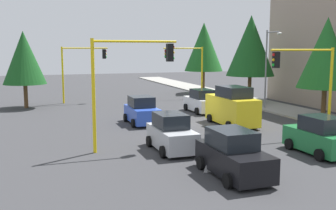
% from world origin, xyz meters
% --- Properties ---
extents(ground_plane, '(120.00, 120.00, 0.00)m').
position_xyz_m(ground_plane, '(0.00, 0.00, 0.00)').
color(ground_plane, '#353538').
extents(sidewalk_kerb, '(80.00, 4.00, 0.15)m').
position_xyz_m(sidewalk_kerb, '(-5.00, 10.50, 0.07)').
color(sidewalk_kerb, gray).
rests_on(sidewalk_kerb, ground).
extents(lane_arrow_near, '(2.40, 1.10, 1.10)m').
position_xyz_m(lane_arrow_near, '(11.51, -3.00, 0.01)').
color(lane_arrow_near, silver).
rests_on(lane_arrow_near, ground).
extents(traffic_signal_far_left, '(0.36, 4.59, 5.59)m').
position_xyz_m(traffic_signal_far_left, '(-14.00, 5.68, 3.96)').
color(traffic_signal_far_left, yellow).
rests_on(traffic_signal_far_left, ground).
extents(traffic_signal_near_right, '(0.36, 4.59, 5.90)m').
position_xyz_m(traffic_signal_near_right, '(6.00, -5.73, 4.16)').
color(traffic_signal_near_right, yellow).
rests_on(traffic_signal_near_right, ground).
extents(traffic_signal_far_right, '(0.36, 4.59, 5.60)m').
position_xyz_m(traffic_signal_far_right, '(-14.00, -5.68, 3.97)').
color(traffic_signal_far_right, yellow).
rests_on(traffic_signal_far_right, ground).
extents(traffic_signal_near_left, '(0.36, 4.59, 5.46)m').
position_xyz_m(traffic_signal_near_left, '(6.00, 5.66, 3.87)').
color(traffic_signal_near_left, yellow).
rests_on(traffic_signal_near_left, ground).
extents(street_lamp_curbside, '(2.15, 0.28, 7.00)m').
position_xyz_m(street_lamp_curbside, '(-3.61, 9.20, 4.35)').
color(street_lamp_curbside, slate).
rests_on(street_lamp_curbside, ground).
extents(tree_roadside_far, '(4.66, 4.66, 8.53)m').
position_xyz_m(tree_roadside_far, '(-18.00, 9.50, 5.61)').
color(tree_roadside_far, brown).
rests_on(tree_roadside_far, ground).
extents(tree_roadside_near, '(4.22, 4.22, 7.71)m').
position_xyz_m(tree_roadside_near, '(2.00, 10.50, 5.06)').
color(tree_roadside_near, brown).
rests_on(tree_roadside_near, ground).
extents(tree_opposite_side, '(3.83, 3.83, 6.99)m').
position_xyz_m(tree_opposite_side, '(-12.00, -11.00, 4.58)').
color(tree_opposite_side, brown).
rests_on(tree_opposite_side, ground).
extents(tree_roadside_mid, '(4.71, 4.71, 8.63)m').
position_xyz_m(tree_roadside_mid, '(-8.00, 10.00, 5.67)').
color(tree_roadside_mid, brown).
rests_on(tree_roadside_mid, ground).
extents(delivery_van_yellow, '(4.80, 2.22, 2.77)m').
position_xyz_m(delivery_van_yellow, '(1.61, 2.87, 1.28)').
color(delivery_van_yellow, yellow).
rests_on(delivery_van_yellow, ground).
extents(car_silver, '(3.87, 2.00, 1.98)m').
position_xyz_m(car_silver, '(6.85, -3.57, 0.90)').
color(car_silver, '#B2B5BA').
rests_on(car_silver, ground).
extents(car_white, '(3.98, 2.07, 1.98)m').
position_xyz_m(car_white, '(-4.43, 3.21, 0.90)').
color(car_white, white).
rests_on(car_white, ground).
extents(car_blue, '(3.84, 2.12, 1.98)m').
position_xyz_m(car_blue, '(-1.06, -3.01, 0.90)').
color(car_blue, blue).
rests_on(car_blue, ground).
extents(car_green, '(3.82, 2.05, 1.98)m').
position_xyz_m(car_green, '(10.02, 3.40, 0.90)').
color(car_green, '#1E7238').
rests_on(car_green, ground).
extents(car_black, '(4.14, 2.08, 1.98)m').
position_xyz_m(car_black, '(11.72, -2.53, 0.90)').
color(car_black, black).
rests_on(car_black, ground).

